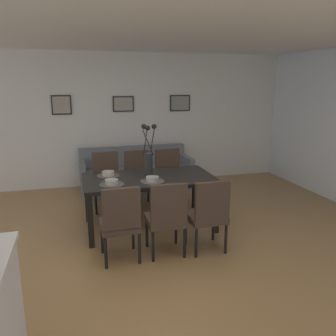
{
  "coord_description": "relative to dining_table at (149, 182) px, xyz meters",
  "views": [
    {
      "loc": [
        -0.71,
        -3.67,
        2.02
      ],
      "look_at": [
        0.57,
        1.01,
        0.82
      ],
      "focal_mm": 36.94,
      "sensor_mm": 36.0,
      "label": 1
    }
  ],
  "objects": [
    {
      "name": "bowl_near_right",
      "position": [
        -0.54,
        0.22,
        0.11
      ],
      "size": [
        0.17,
        0.17,
        0.07
      ],
      "color": "#B2ADA3",
      "rests_on": "dining_table"
    },
    {
      "name": "back_wall_panel",
      "position": [
        -0.26,
        2.38,
        0.63
      ],
      "size": [
        9.0,
        0.1,
        2.6
      ],
      "primitive_type": "cube",
      "color": "silver",
      "rests_on": "ground"
    },
    {
      "name": "ceiling_panel",
      "position": [
        -0.26,
        -0.47,
        1.97
      ],
      "size": [
        9.0,
        7.2,
        0.08
      ],
      "primitive_type": "cube",
      "color": "white"
    },
    {
      "name": "dining_table",
      "position": [
        0.0,
        0.0,
        0.0
      ],
      "size": [
        1.8,
        0.99,
        0.74
      ],
      "color": "black",
      "rests_on": "ground"
    },
    {
      "name": "dining_chair_near_right",
      "position": [
        -0.51,
        0.93,
        -0.16
      ],
      "size": [
        0.45,
        0.45,
        0.92
      ],
      "color": "#3D2D23",
      "rests_on": "ground"
    },
    {
      "name": "ground_plane",
      "position": [
        -0.26,
        -0.87,
        -0.67
      ],
      "size": [
        9.0,
        9.0,
        0.0
      ],
      "primitive_type": "plane",
      "color": "olive"
    },
    {
      "name": "placemat_near_right",
      "position": [
        -0.54,
        0.22,
        0.08
      ],
      "size": [
        0.32,
        0.32,
        0.01
      ],
      "primitive_type": "cylinder",
      "color": "#4C4742",
      "rests_on": "dining_table"
    },
    {
      "name": "framed_picture_right",
      "position": [
        1.16,
        2.31,
        0.95
      ],
      "size": [
        0.42,
        0.03,
        0.33
      ],
      "color": "black"
    },
    {
      "name": "placemat_far_left",
      "position": [
        0.0,
        -0.22,
        0.08
      ],
      "size": [
        0.32,
        0.32,
        0.01
      ],
      "primitive_type": "cylinder",
      "color": "#4C4742",
      "rests_on": "dining_table"
    },
    {
      "name": "sofa",
      "position": [
        0.13,
        1.83,
        -0.39
      ],
      "size": [
        2.09,
        0.84,
        0.8
      ],
      "color": "slate",
      "rests_on": "ground"
    },
    {
      "name": "centerpiece_vase",
      "position": [
        0.0,
        0.0,
        0.36
      ],
      "size": [
        0.21,
        0.23,
        0.73
      ],
      "color": "#232326",
      "rests_on": "dining_table"
    },
    {
      "name": "bowl_near_left",
      "position": [
        -0.54,
        -0.22,
        0.11
      ],
      "size": [
        0.17,
        0.17,
        0.07
      ],
      "color": "#B2ADA3",
      "rests_on": "dining_table"
    },
    {
      "name": "dining_chair_far_right",
      "position": [
        0.02,
        0.93,
        -0.16
      ],
      "size": [
        0.46,
        0.46,
        0.92
      ],
      "color": "#3D2D23",
      "rests_on": "ground"
    },
    {
      "name": "framed_picture_center",
      "position": [
        -0.0,
        2.31,
        0.95
      ],
      "size": [
        0.41,
        0.03,
        0.3
      ],
      "color": "black"
    },
    {
      "name": "dining_chair_mid_right",
      "position": [
        0.55,
        0.92,
        -0.16
      ],
      "size": [
        0.46,
        0.46,
        0.92
      ],
      "color": "#3D2D23",
      "rests_on": "ground"
    },
    {
      "name": "dining_chair_near_left",
      "position": [
        -0.53,
        -0.89,
        -0.16
      ],
      "size": [
        0.45,
        0.45,
        0.92
      ],
      "color": "#3D2D23",
      "rests_on": "ground"
    },
    {
      "name": "bowl_far_left",
      "position": [
        0.0,
        -0.22,
        0.11
      ],
      "size": [
        0.17,
        0.17,
        0.07
      ],
      "color": "#B2ADA3",
      "rests_on": "dining_table"
    },
    {
      "name": "dining_chair_mid_left",
      "position": [
        0.53,
        -0.92,
        -0.16
      ],
      "size": [
        0.45,
        0.45,
        0.92
      ],
      "color": "#3D2D23",
      "rests_on": "ground"
    },
    {
      "name": "dining_chair_far_left",
      "position": [
        0.02,
        -0.89,
        -0.16
      ],
      "size": [
        0.45,
        0.45,
        0.92
      ],
      "color": "#3D2D23",
      "rests_on": "ground"
    },
    {
      "name": "framed_picture_left",
      "position": [
        -1.16,
        2.31,
        0.95
      ],
      "size": [
        0.36,
        0.03,
        0.36
      ],
      "color": "black"
    },
    {
      "name": "placemat_near_left",
      "position": [
        -0.54,
        -0.22,
        0.08
      ],
      "size": [
        0.32,
        0.32,
        0.01
      ],
      "primitive_type": "cylinder",
      "color": "#4C4742",
      "rests_on": "dining_table"
    }
  ]
}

